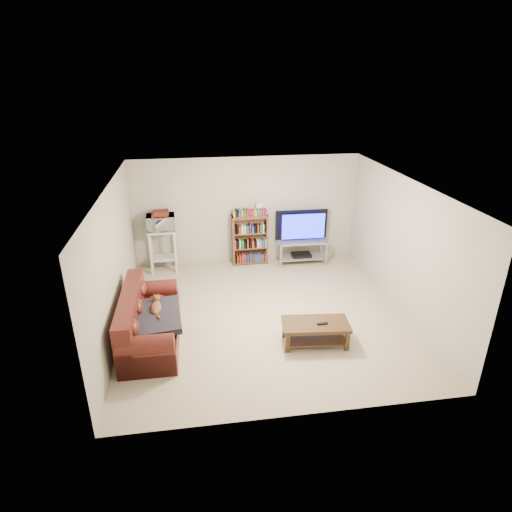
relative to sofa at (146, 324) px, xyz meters
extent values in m
plane|color=beige|center=(2.03, 0.50, -0.30)|extent=(5.00, 5.00, 0.00)
plane|color=white|center=(2.03, 0.50, 2.10)|extent=(5.00, 5.00, 0.00)
plane|color=beige|center=(2.03, 3.00, 0.90)|extent=(5.00, 0.00, 5.00)
plane|color=beige|center=(2.03, -2.00, 0.90)|extent=(5.00, 0.00, 5.00)
plane|color=beige|center=(-0.47, 0.50, 0.90)|extent=(0.00, 5.00, 5.00)
plane|color=beige|center=(4.53, 0.50, 0.90)|extent=(0.00, 5.00, 5.00)
cube|color=#511B15|center=(0.08, 0.00, -0.11)|extent=(0.86, 1.99, 0.38)
cube|color=#511B15|center=(-0.22, 0.00, 0.13)|extent=(0.26, 1.98, 0.83)
cube|color=#511B15|center=(0.08, -0.87, -0.05)|extent=(0.81, 0.24, 0.50)
cube|color=#511B15|center=(0.08, 0.87, -0.05)|extent=(0.81, 0.24, 0.50)
cube|color=#25232C|center=(0.18, -0.14, 0.21)|extent=(0.85, 1.05, 0.18)
cube|color=#3E2915|center=(2.69, -0.49, 0.05)|extent=(1.11, 0.63, 0.06)
cube|color=#3E2915|center=(2.69, -0.49, -0.20)|extent=(1.00, 0.57, 0.03)
cube|color=#3E2915|center=(2.20, -0.65, -0.14)|extent=(0.08, 0.08, 0.33)
cube|color=#3E2915|center=(3.14, -0.74, -0.14)|extent=(0.08, 0.08, 0.33)
cube|color=#3E2915|center=(2.24, -0.24, -0.14)|extent=(0.08, 0.08, 0.33)
cube|color=#3E2915|center=(3.18, -0.33, -0.14)|extent=(0.08, 0.08, 0.33)
cube|color=black|center=(2.78, -0.55, 0.09)|extent=(0.18, 0.06, 0.02)
cube|color=#999EA3|center=(3.25, 2.66, 0.23)|extent=(1.10, 0.51, 0.03)
cube|color=#999EA3|center=(3.25, 2.66, -0.15)|extent=(1.05, 0.48, 0.02)
cube|color=gray|center=(2.73, 2.45, -0.03)|extent=(0.05, 0.05, 0.55)
cube|color=gray|center=(3.76, 2.44, -0.03)|extent=(0.05, 0.05, 0.55)
cube|color=gray|center=(2.73, 2.88, -0.03)|extent=(0.05, 0.05, 0.55)
cube|color=gray|center=(3.77, 2.87, -0.03)|extent=(0.05, 0.05, 0.55)
imported|color=black|center=(3.25, 2.66, 0.59)|extent=(1.18, 0.17, 0.68)
cube|color=black|center=(3.25, 2.66, -0.11)|extent=(0.44, 0.31, 0.06)
cube|color=brown|center=(1.70, 2.79, 0.28)|extent=(0.05, 0.25, 1.16)
cube|color=brown|center=(2.46, 2.81, 0.28)|extent=(0.05, 0.25, 1.16)
cube|color=brown|center=(2.08, 2.80, 0.84)|extent=(0.81, 0.27, 0.03)
cube|color=maroon|center=(1.90, 2.79, 0.89)|extent=(0.24, 0.18, 0.06)
cube|color=silver|center=(0.16, 2.70, 0.63)|extent=(0.61, 0.46, 0.04)
cube|color=silver|center=(0.16, 2.70, 0.00)|extent=(0.55, 0.41, 0.03)
cube|color=silver|center=(-0.09, 2.52, 0.15)|extent=(0.05, 0.05, 0.91)
cube|color=silver|center=(0.42, 2.54, 0.15)|extent=(0.05, 0.05, 0.91)
cube|color=silver|center=(-0.11, 2.87, 0.15)|extent=(0.05, 0.05, 0.91)
cube|color=silver|center=(0.41, 2.89, 0.15)|extent=(0.05, 0.05, 0.91)
imported|color=silver|center=(0.16, 2.70, 0.81)|extent=(0.60, 0.42, 0.33)
cube|color=maroon|center=(0.16, 2.70, 1.00)|extent=(0.36, 0.32, 0.05)
camera|label=1|loc=(0.88, -6.10, 3.77)|focal=30.00mm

